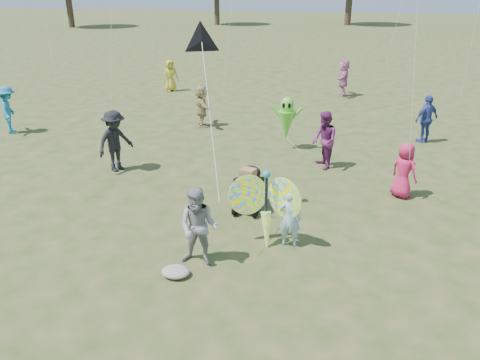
% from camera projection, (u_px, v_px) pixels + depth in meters
% --- Properties ---
extents(ground, '(160.00, 160.00, 0.00)m').
position_uv_depth(ground, '(234.00, 260.00, 9.33)').
color(ground, '#51592B').
rests_on(ground, ground).
extents(child_girl, '(0.46, 0.30, 1.26)m').
position_uv_depth(child_girl, '(290.00, 218.00, 9.63)').
color(child_girl, '#92BACF').
rests_on(child_girl, ground).
extents(adult_man, '(0.81, 0.65, 1.61)m').
position_uv_depth(adult_man, '(199.00, 227.00, 8.93)').
color(adult_man, gray).
rests_on(adult_man, ground).
extents(grey_bag, '(0.54, 0.44, 0.17)m').
position_uv_depth(grey_bag, '(176.00, 272.00, 8.81)').
color(grey_bag, gray).
rests_on(grey_bag, ground).
extents(crowd_a, '(0.83, 0.81, 1.44)m').
position_uv_depth(crowd_a, '(404.00, 170.00, 11.82)').
color(crowd_a, '#C92052').
rests_on(crowd_a, ground).
extents(crowd_b, '(1.11, 1.33, 1.79)m').
position_uv_depth(crowd_b, '(115.00, 141.00, 13.42)').
color(crowd_b, black).
rests_on(crowd_b, ground).
extents(crowd_c, '(1.00, 0.92, 1.64)m').
position_uv_depth(crowd_c, '(426.00, 119.00, 15.84)').
color(crowd_c, '#38479A').
rests_on(crowd_c, ground).
extents(crowd_d, '(1.01, 1.52, 1.57)m').
position_uv_depth(crowd_d, '(202.00, 106.00, 17.61)').
color(crowd_d, tan).
rests_on(crowd_d, ground).
extents(crowd_e, '(0.92, 1.02, 1.71)m').
position_uv_depth(crowd_e, '(324.00, 140.00, 13.61)').
color(crowd_e, '#69235C').
rests_on(crowd_e, ground).
extents(crowd_g, '(0.89, 0.84, 1.53)m').
position_uv_depth(crowd_g, '(171.00, 76.00, 23.35)').
color(crowd_g, gold).
rests_on(crowd_g, ground).
extents(crowd_i, '(1.10, 1.27, 1.71)m').
position_uv_depth(crowd_i, '(9.00, 110.00, 16.80)').
color(crowd_i, teal).
rests_on(crowd_i, ground).
extents(crowd_j, '(0.55, 1.63, 1.74)m').
position_uv_depth(crowd_j, '(343.00, 78.00, 22.26)').
color(crowd_j, '#C671AA').
rests_on(crowd_j, ground).
extents(jogging_stroller, '(0.68, 1.12, 1.09)m').
position_uv_depth(jogging_stroller, '(249.00, 186.00, 11.19)').
color(jogging_stroller, black).
rests_on(jogging_stroller, ground).
extents(butterfly_kite, '(1.74, 0.75, 1.84)m').
position_uv_depth(butterfly_kite, '(266.00, 207.00, 9.62)').
color(butterfly_kite, '#EC4025').
rests_on(butterfly_kite, ground).
extents(delta_kite_rig, '(1.30, 2.32, 3.11)m').
position_uv_depth(delta_kite_rig, '(202.00, 43.00, 9.63)').
color(delta_kite_rig, black).
rests_on(delta_kite_rig, ground).
extents(alien_kite, '(1.12, 0.69, 1.74)m').
position_uv_depth(alien_kite, '(286.00, 120.00, 15.14)').
color(alien_kite, '#5DD031').
rests_on(alien_kite, ground).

